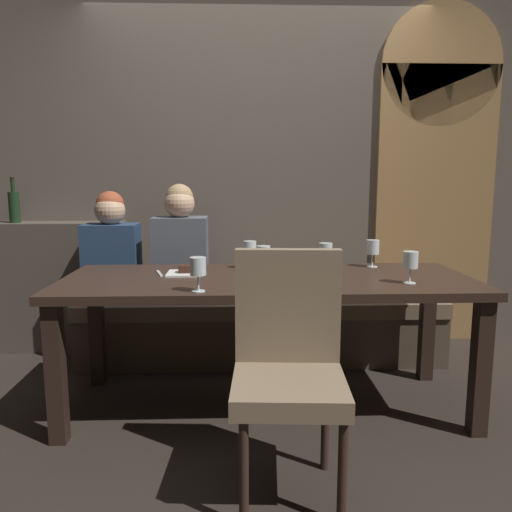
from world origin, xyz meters
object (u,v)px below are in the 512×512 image
object	(u,v)px
wine_bottle_dark_red	(14,206)
fork_on_table	(160,273)
wine_glass_center_front	(198,267)
wine_glass_far_left	(263,254)
diner_redhead	(112,249)
chair_near_side	(288,356)
dining_table	(267,293)
diner_bearded	(180,246)
wine_glass_far_right	(250,249)
wine_glass_end_right	(410,261)
banquette_bench	(261,329)
wine_glass_center_back	(326,251)
dessert_plate	(185,272)
wine_glass_near_right	(373,248)

from	to	relation	value
wine_bottle_dark_red	fork_on_table	size ratio (longest dim) A/B	1.92
wine_glass_center_front	fork_on_table	world-z (taller)	wine_glass_center_front
wine_glass_far_left	diner_redhead	bearing A→B (deg)	146.22
chair_near_side	dining_table	bearing A→B (deg)	93.41
diner_bearded	diner_redhead	bearing A→B (deg)	176.57
wine_glass_far_right	wine_glass_end_right	bearing A→B (deg)	-29.12
banquette_bench	wine_glass_center_back	world-z (taller)	wine_glass_center_back
wine_glass_center_front	wine_bottle_dark_red	bearing A→B (deg)	136.47
wine_bottle_dark_red	wine_glass_far_right	bearing A→B (deg)	-24.28
wine_bottle_dark_red	dessert_plate	size ratio (longest dim) A/B	1.72
wine_bottle_dark_red	wine_glass_far_left	size ratio (longest dim) A/B	1.99
diner_bearded	wine_glass_near_right	distance (m)	1.26
diner_bearded	wine_glass_end_right	distance (m)	1.53
diner_bearded	wine_glass_near_right	size ratio (longest dim) A/B	4.77
dessert_plate	diner_bearded	bearing A→B (deg)	98.79
diner_bearded	wine_glass_center_front	world-z (taller)	diner_bearded
wine_glass_end_right	fork_on_table	xyz separation A→B (m)	(-1.31, 0.30, -0.11)
chair_near_side	diner_redhead	xyz separation A→B (m)	(-1.05, 1.43, 0.24)
wine_glass_center_back	dining_table	bearing A→B (deg)	-155.44
wine_glass_end_right	dessert_plate	world-z (taller)	wine_glass_end_right
dining_table	wine_glass_far_right	distance (m)	0.34
diner_redhead	fork_on_table	distance (m)	0.73
fork_on_table	dessert_plate	bearing A→B (deg)	-21.44
wine_glass_end_right	wine_glass_center_back	bearing A→B (deg)	137.24
diner_bearded	fork_on_table	size ratio (longest dim) A/B	4.60
wine_glass_center_back	fork_on_table	size ratio (longest dim) A/B	0.96
chair_near_side	wine_glass_end_right	xyz separation A→B (m)	(0.67, 0.53, 0.30)
wine_bottle_dark_red	wine_glass_end_right	distance (m)	2.77
wine_glass_center_front	dessert_plate	distance (m)	0.46
wine_glass_center_back	dessert_plate	world-z (taller)	wine_glass_center_back
wine_glass_end_right	dessert_plate	distance (m)	1.21
dessert_plate	wine_glass_center_back	bearing A→B (deg)	4.14
wine_glass_center_back	wine_glass_far_right	bearing A→B (deg)	166.51
wine_glass_far_right	wine_glass_center_front	bearing A→B (deg)	-113.44
banquette_bench	wine_glass_end_right	distance (m)	1.30
wine_bottle_dark_red	wine_glass_center_front	distance (m)	1.97
chair_near_side	wine_bottle_dark_red	bearing A→B (deg)	136.18
dessert_plate	wine_glass_near_right	bearing A→B (deg)	9.59
wine_glass_center_front	fork_on_table	bearing A→B (deg)	119.46
diner_bearded	wine_glass_center_back	xyz separation A→B (m)	(0.89, -0.52, 0.04)
wine_glass_center_back	wine_bottle_dark_red	bearing A→B (deg)	157.80
wine_glass_far_left	wine_glass_near_right	xyz separation A→B (m)	(0.67, 0.24, -0.00)
banquette_bench	wine_glass_far_right	distance (m)	0.77
wine_bottle_dark_red	wine_glass_far_left	world-z (taller)	wine_bottle_dark_red
wine_glass_near_right	dessert_plate	xyz separation A→B (m)	(-1.10, -0.19, -0.10)
banquette_bench	dessert_plate	bearing A→B (deg)	-127.05
wine_bottle_dark_red	dining_table	bearing A→B (deg)	-29.91
banquette_bench	wine_bottle_dark_red	xyz separation A→B (m)	(-1.77, 0.32, 0.84)
wine_glass_center_back	diner_bearded	bearing A→B (deg)	149.37
dining_table	dessert_plate	xyz separation A→B (m)	(-0.45, 0.10, 0.10)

